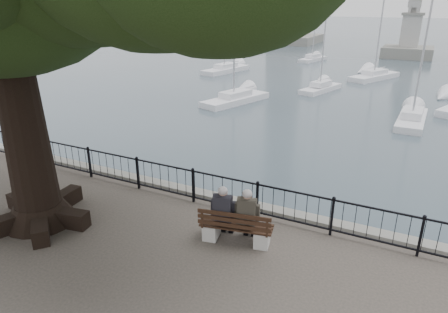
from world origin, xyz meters
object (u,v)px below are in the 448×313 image
Objects in this scene: bench at (236,231)px; person_right at (248,217)px; lion_monument at (409,39)px; person_left at (224,214)px.

person_right is (0.24, 0.15, 0.36)m from bench.
person_right reaches higher than bench.
bench is at bearing -91.16° from lion_monument.
person_right is 0.17× the size of lion_monument.
person_right is at bearing -90.88° from lion_monument.
person_left is 0.17× the size of lion_monument.
person_left is 48.79m from lion_monument.
person_right is (0.57, 0.11, 0.00)m from person_left.
lion_monument reaches higher than bench.
person_left is at bearing -91.55° from lion_monument.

